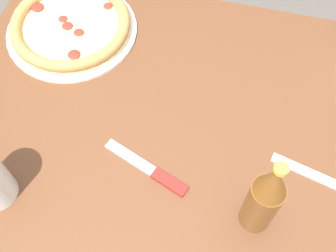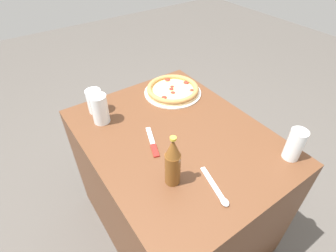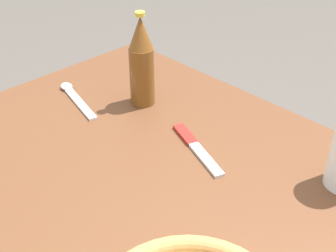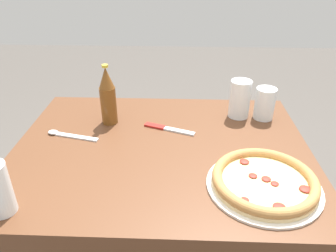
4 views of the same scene
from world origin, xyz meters
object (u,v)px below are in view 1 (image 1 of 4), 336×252
at_px(beer_bottle, 265,198).
at_px(spoon, 331,182).
at_px(pizza_veggie, 71,26).
at_px(knife, 149,169).

xyz_separation_m(beer_bottle, spoon, (0.14, 0.11, -0.11)).
bearing_deg(spoon, beer_bottle, -141.93).
relative_size(pizza_veggie, spoon, 1.65).
relative_size(pizza_veggie, knife, 1.68).
relative_size(beer_bottle, knife, 1.20).
bearing_deg(knife, beer_bottle, -12.16).
bearing_deg(beer_bottle, pizza_veggie, 144.28).
xyz_separation_m(pizza_veggie, knife, (0.29, -0.33, -0.02)).
height_order(knife, spoon, spoon).
distance_m(pizza_veggie, beer_bottle, 0.65).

